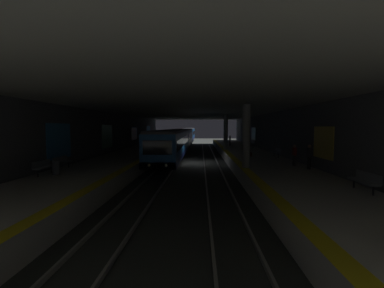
{
  "coord_description": "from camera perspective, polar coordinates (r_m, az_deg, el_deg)",
  "views": [
    {
      "loc": [
        -27.55,
        -1.09,
        3.97
      ],
      "look_at": [
        5.62,
        0.05,
        1.73
      ],
      "focal_mm": 23.59,
      "sensor_mm": 36.0,
      "label": 1
    }
  ],
  "objects": [
    {
      "name": "person_waiting_near",
      "position": [
        40.52,
        8.58,
        0.9
      ],
      "size": [
        0.6,
        0.22,
        1.59
      ],
      "color": "#313131",
      "rests_on": "platform_left"
    },
    {
      "name": "trash_bin",
      "position": [
        17.65,
        -28.4,
        -4.73
      ],
      "size": [
        0.44,
        0.44,
        0.85
      ],
      "color": "#595B5E",
      "rests_on": "platform_right"
    },
    {
      "name": "wall_left",
      "position": [
        28.81,
        18.84,
        1.33
      ],
      "size": [
        60.0,
        0.56,
        5.6
      ],
      "color": "#56565B",
      "rests_on": "ground"
    },
    {
      "name": "platform_left",
      "position": [
        28.29,
        13.1,
        -3.23
      ],
      "size": [
        60.0,
        5.3,
        1.06
      ],
      "color": "beige",
      "rests_on": "ground"
    },
    {
      "name": "ceiling_slab",
      "position": [
        27.63,
        -0.29,
        7.66
      ],
      "size": [
        60.0,
        19.4,
        0.4
      ],
      "color": "#ADAAA3",
      "rests_on": "wall_left"
    },
    {
      "name": "backpack_on_floor",
      "position": [
        25.78,
        13.16,
        -2.29
      ],
      "size": [
        0.3,
        0.2,
        0.4
      ],
      "color": "maroon",
      "rests_on": "platform_left"
    },
    {
      "name": "person_standing_far",
      "position": [
        19.2,
        24.97,
        -2.43
      ],
      "size": [
        0.6,
        0.23,
        1.71
      ],
      "color": "black",
      "rests_on": "platform_left"
    },
    {
      "name": "bench_right_near",
      "position": [
        17.95,
        -30.56,
        -4.34
      ],
      "size": [
        1.7,
        0.47,
        0.86
      ],
      "color": "#262628",
      "rests_on": "platform_right"
    },
    {
      "name": "ground_plane",
      "position": [
        27.85,
        -0.29,
        -4.33
      ],
      "size": [
        120.0,
        120.0,
        0.0
      ],
      "primitive_type": "plane",
      "color": "#2D302D"
    },
    {
      "name": "metro_train",
      "position": [
        49.23,
        -1.86,
        1.6
      ],
      "size": [
        60.3,
        2.83,
        3.49
      ],
      "color": "#19569E",
      "rests_on": "track_right"
    },
    {
      "name": "bench_left_mid",
      "position": [
        25.92,
        18.67,
        -1.64
      ],
      "size": [
        1.7,
        0.47,
        0.86
      ],
      "color": "#262628",
      "rests_on": "platform_left"
    },
    {
      "name": "track_right",
      "position": [
        28.01,
        -4.8,
        -4.13
      ],
      "size": [
        60.0,
        1.53,
        0.16
      ],
      "color": "gray",
      "rests_on": "ground"
    },
    {
      "name": "wall_right",
      "position": [
        29.57,
        -18.91,
        1.39
      ],
      "size": [
        60.0,
        0.56,
        5.6
      ],
      "color": "#56565B",
      "rests_on": "ground"
    },
    {
      "name": "bench_right_mid",
      "position": [
        19.72,
        -27.31,
        -3.54
      ],
      "size": [
        1.7,
        0.47,
        0.86
      ],
      "color": "#262628",
      "rests_on": "platform_right"
    },
    {
      "name": "bench_left_far",
      "position": [
        37.09,
        13.55,
        0.05
      ],
      "size": [
        1.7,
        0.47,
        0.86
      ],
      "color": "#262628",
      "rests_on": "platform_left"
    },
    {
      "name": "bench_left_near",
      "position": [
        13.92,
        34.55,
        -6.72
      ],
      "size": [
        1.7,
        0.47,
        0.86
      ],
      "color": "#262628",
      "rests_on": "platform_left"
    },
    {
      "name": "pillar_far",
      "position": [
        33.1,
        7.63,
        2.71
      ],
      "size": [
        0.56,
        0.56,
        4.55
      ],
      "color": "gray",
      "rests_on": "platform_left"
    },
    {
      "name": "platform_right",
      "position": [
        28.79,
        -13.44,
        -3.11
      ],
      "size": [
        60.0,
        5.3,
        1.06
      ],
      "color": "beige",
      "rests_on": "ground"
    },
    {
      "name": "track_left",
      "position": [
        27.84,
        4.25,
        -4.18
      ],
      "size": [
        60.0,
        1.53,
        0.16
      ],
      "color": "gray",
      "rests_on": "ground"
    },
    {
      "name": "pillar_near",
      "position": [
        18.44,
        12.16,
        1.78
      ],
      "size": [
        0.56,
        0.56,
        4.55
      ],
      "color": "gray",
      "rests_on": "platform_left"
    },
    {
      "name": "person_walking_mid",
      "position": [
        20.49,
        22.13,
        -2.18
      ],
      "size": [
        0.6,
        0.22,
        1.6
      ],
      "color": "#3E3E3E",
      "rests_on": "platform_left"
    }
  ]
}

